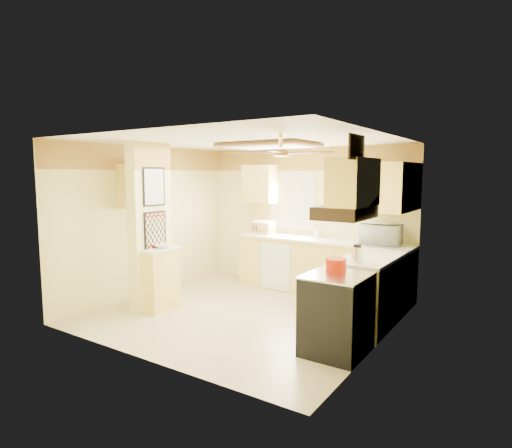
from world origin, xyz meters
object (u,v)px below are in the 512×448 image
Objects in this scene: stove at (337,313)px; dutch_oven at (336,266)px; microwave at (381,234)px; kettle at (357,254)px; bowl at (163,246)px.

dutch_oven is (-0.05, 0.05, 0.54)m from stove.
stove is 2.24m from microwave.
microwave is 1.53m from kettle.
stove is 2.84m from bowl.
bowl is at bearing -179.87° from dutch_oven.
dutch_oven reaches higher than stove.
bowl is (-2.61, -2.10, -0.13)m from microwave.
dutch_oven is (0.13, -2.09, -0.10)m from microwave.
dutch_oven is 0.58m from kettle.
kettle reaches higher than dutch_oven.
bowl reaches higher than stove.
bowl is at bearing 37.63° from microwave.
stove is 3.67× the size of dutch_oven.
stove is 0.54m from dutch_oven.
stove is at bearing -0.88° from bowl.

